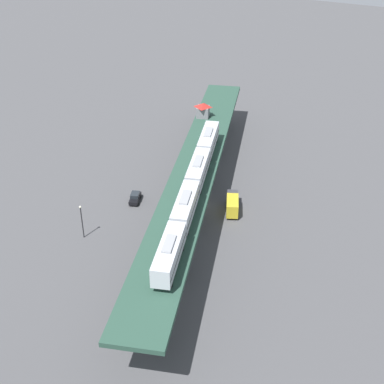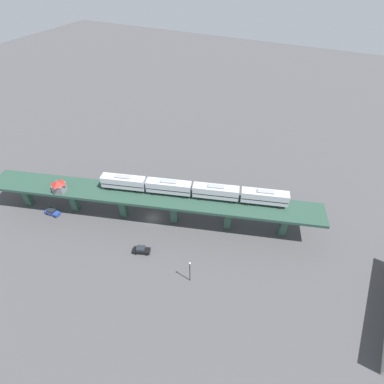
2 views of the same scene
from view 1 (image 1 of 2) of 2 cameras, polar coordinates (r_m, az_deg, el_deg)
name	(u,v)px [view 1 (image 1 of 2)]	position (r m, az deg, el deg)	size (l,w,h in m)	color
ground_plane	(195,206)	(108.63, 0.32, -1.51)	(400.00, 400.00, 0.00)	#424244
elevated_viaduct	(195,173)	(104.86, 0.35, 2.02)	(34.02, 90.63, 8.87)	#244135
subway_train	(192,187)	(92.92, 0.00, 0.55)	(16.74, 48.57, 4.45)	#ADB2BA
signal_hut	(203,110)	(125.52, 1.18, 8.78)	(4.00, 4.00, 3.40)	slate
street_car_blue	(202,138)	(133.91, 1.10, 5.74)	(2.14, 4.49, 1.89)	#233D93
street_car_black	(135,197)	(110.25, -6.09, -0.58)	(3.20, 4.75, 1.89)	black
delivery_truck	(232,204)	(106.42, 4.33, -1.26)	(4.83, 7.51, 3.20)	#333338
street_lamp	(82,219)	(99.59, -11.68, -2.83)	(0.44, 0.44, 6.94)	black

